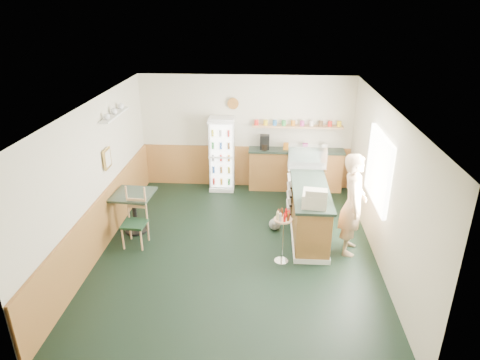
# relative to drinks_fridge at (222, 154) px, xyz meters

# --- Properties ---
(ground) EXTENTS (6.00, 6.00, 0.00)m
(ground) POSITION_rel_drinks_fridge_xyz_m (0.56, -2.74, -0.88)
(ground) COLOR black
(ground) RESTS_ON ground
(room_envelope) EXTENTS (5.04, 6.02, 2.72)m
(room_envelope) POSITION_rel_drinks_fridge_xyz_m (0.33, -2.01, 0.64)
(room_envelope) COLOR beige
(room_envelope) RESTS_ON ground
(service_counter) EXTENTS (0.68, 3.01, 1.01)m
(service_counter) POSITION_rel_drinks_fridge_xyz_m (1.91, -1.66, -0.42)
(service_counter) COLOR #AA6C36
(service_counter) RESTS_ON ground
(back_counter) EXTENTS (2.24, 0.42, 1.69)m
(back_counter) POSITION_rel_drinks_fridge_xyz_m (1.74, 0.06, -0.33)
(back_counter) COLOR #AA6C36
(back_counter) RESTS_ON ground
(drinks_fridge) EXTENTS (0.58, 0.52, 1.76)m
(drinks_fridge) POSITION_rel_drinks_fridge_xyz_m (0.00, 0.00, 0.00)
(drinks_fridge) COLOR white
(drinks_fridge) RESTS_ON ground
(display_case) EXTENTS (0.80, 0.42, 0.45)m
(display_case) POSITION_rel_drinks_fridge_xyz_m (1.91, -1.11, 0.35)
(display_case) COLOR silver
(display_case) RESTS_ON service_counter
(cash_register) EXTENTS (0.47, 0.49, 0.24)m
(cash_register) POSITION_rel_drinks_fridge_xyz_m (1.91, -2.84, 0.25)
(cash_register) COLOR beige
(cash_register) RESTS_ON service_counter
(shopkeeper) EXTENTS (0.56, 0.70, 1.89)m
(shopkeeper) POSITION_rel_drinks_fridge_xyz_m (2.61, -2.64, 0.07)
(shopkeeper) COLOR tan
(shopkeeper) RESTS_ON ground
(condiment_stand) EXTENTS (0.32, 0.32, 0.99)m
(condiment_stand) POSITION_rel_drinks_fridge_xyz_m (1.37, -3.08, -0.22)
(condiment_stand) COLOR silver
(condiment_stand) RESTS_ON ground
(newspaper_rack) EXTENTS (0.10, 0.48, 0.76)m
(newspaper_rack) POSITION_rel_drinks_fridge_xyz_m (1.55, -1.54, -0.28)
(newspaper_rack) COLOR black
(newspaper_rack) RESTS_ON ground
(cafe_table) EXTENTS (0.80, 0.80, 0.83)m
(cafe_table) POSITION_rel_drinks_fridge_xyz_m (-1.49, -2.21, -0.30)
(cafe_table) COLOR black
(cafe_table) RESTS_ON ground
(cafe_chair) EXTENTS (0.45, 0.45, 1.12)m
(cafe_chair) POSITION_rel_drinks_fridge_xyz_m (-1.35, -2.62, -0.30)
(cafe_chair) COLOR black
(cafe_chair) RESTS_ON ground
(dog_doorstop) EXTENTS (0.23, 0.30, 0.28)m
(dog_doorstop) POSITION_rel_drinks_fridge_xyz_m (1.26, -1.98, -0.75)
(dog_doorstop) COLOR gray
(dog_doorstop) RESTS_ON ground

